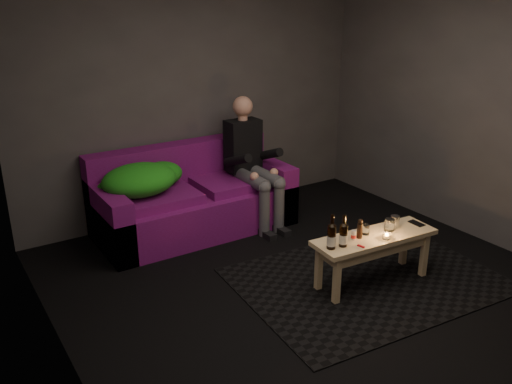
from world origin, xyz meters
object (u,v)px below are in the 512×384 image
at_px(sofa, 193,201).
at_px(person, 251,160).
at_px(coffee_table, 374,244).
at_px(beer_bottle_a, 332,236).
at_px(beer_bottle_b, 343,235).
at_px(steel_cup, 395,222).

height_order(sofa, person, person).
bearing_deg(coffee_table, beer_bottle_a, 178.91).
xyz_separation_m(coffee_table, beer_bottle_a, (-0.47, 0.01, 0.18)).
height_order(person, beer_bottle_b, person).
xyz_separation_m(person, steel_cup, (0.40, -1.65, -0.19)).
xyz_separation_m(sofa, beer_bottle_b, (0.40, -1.85, 0.23)).
bearing_deg(beer_bottle_b, steel_cup, 3.50).
distance_m(person, beer_bottle_b, 1.71).
relative_size(sofa, beer_bottle_b, 7.57).
bearing_deg(steel_cup, beer_bottle_a, -178.59).
relative_size(sofa, beer_bottle_a, 7.01).
xyz_separation_m(sofa, person, (0.62, -0.16, 0.38)).
bearing_deg(person, beer_bottle_b, -97.20).
bearing_deg(steel_cup, person, 103.62).
distance_m(person, beer_bottle_a, 1.71).
height_order(person, beer_bottle_a, person).
xyz_separation_m(coffee_table, steel_cup, (0.25, 0.03, 0.13)).
bearing_deg(steel_cup, beer_bottle_b, -176.50).
bearing_deg(coffee_table, steel_cup, 5.99).
height_order(beer_bottle_a, steel_cup, beer_bottle_a).
relative_size(person, coffee_table, 1.20).
bearing_deg(person, coffee_table, -85.00).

